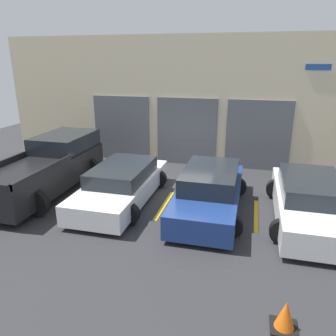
{
  "coord_description": "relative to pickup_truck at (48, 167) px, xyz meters",
  "views": [
    {
      "loc": [
        2.52,
        -10.8,
        4.45
      ],
      "look_at": [
        0.0,
        -1.05,
        1.1
      ],
      "focal_mm": 35.0,
      "sensor_mm": 36.0,
      "label": 1
    }
  ],
  "objects": [
    {
      "name": "pickup_truck",
      "position": [
        0.0,
        0.0,
        0.0
      ],
      "size": [
        2.48,
        5.42,
        1.78
      ],
      "color": "black",
      "rests_on": "ground"
    },
    {
      "name": "ground_plane",
      "position": [
        4.3,
        1.27,
        -0.85
      ],
      "size": [
        28.0,
        28.0,
        0.0
      ],
      "primitive_type": "plane",
      "color": "#2D2D30"
    },
    {
      "name": "parking_stripe_centre",
      "position": [
        4.3,
        -0.27,
        -0.84
      ],
      "size": [
        0.12,
        2.2,
        0.01
      ],
      "primitive_type": "cube",
      "color": "gold",
      "rests_on": "ground"
    },
    {
      "name": "parking_stripe_left",
      "position": [
        1.43,
        -0.27,
        -0.84
      ],
      "size": [
        0.12,
        2.2,
        0.01
      ],
      "primitive_type": "cube",
      "color": "gold",
      "rests_on": "ground"
    },
    {
      "name": "parking_stripe_right",
      "position": [
        7.16,
        -0.27,
        -0.84
      ],
      "size": [
        0.12,
        2.2,
        0.01
      ],
      "primitive_type": "cube",
      "color": "gold",
      "rests_on": "ground"
    },
    {
      "name": "sedan_white",
      "position": [
        2.87,
        -0.24,
        -0.27
      ],
      "size": [
        2.23,
        4.75,
        1.21
      ],
      "color": "white",
      "rests_on": "ground"
    },
    {
      "name": "shophouse_building",
      "position": [
        4.29,
        4.56,
        1.83
      ],
      "size": [
        17.33,
        0.68,
        5.44
      ],
      "color": "beige",
      "rests_on": "ground"
    },
    {
      "name": "sedan_side",
      "position": [
        5.73,
        -0.24,
        -0.23
      ],
      "size": [
        2.17,
        4.66,
        1.33
      ],
      "color": "navy",
      "rests_on": "ground"
    },
    {
      "name": "van_right",
      "position": [
        8.6,
        -0.24,
        -0.23
      ],
      "size": [
        2.28,
        4.73,
        1.29
      ],
      "color": "white",
      "rests_on": "ground"
    },
    {
      "name": "traffic_cone",
      "position": [
        7.64,
        -4.64,
        -0.59
      ],
      "size": [
        0.47,
        0.47,
        0.55
      ],
      "color": "black",
      "rests_on": "ground"
    },
    {
      "name": "parking_stripe_far_left",
      "position": [
        -1.43,
        -0.27,
        -0.84
      ],
      "size": [
        0.12,
        2.2,
        0.01
      ],
      "primitive_type": "cube",
      "color": "gold",
      "rests_on": "ground"
    }
  ]
}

